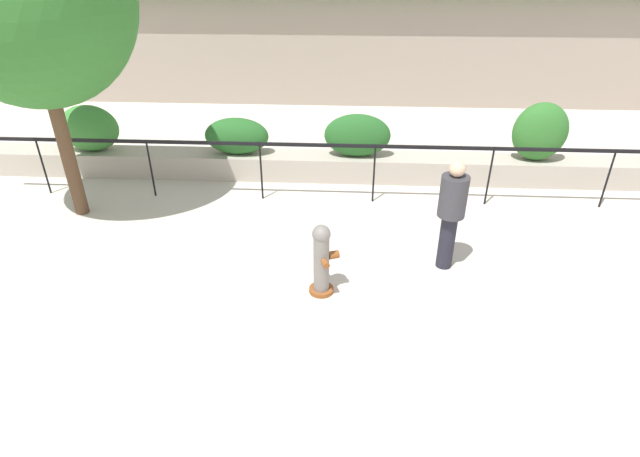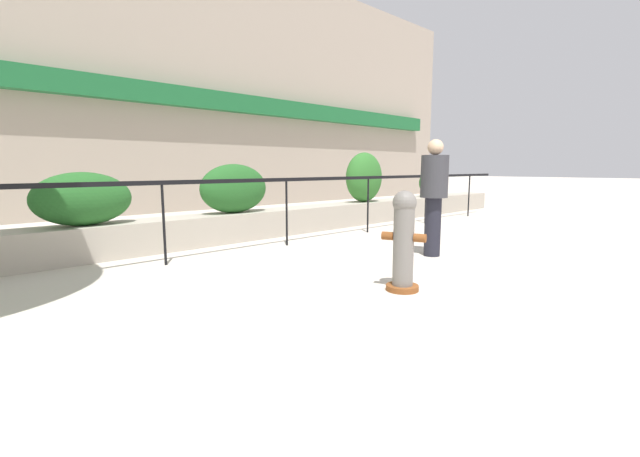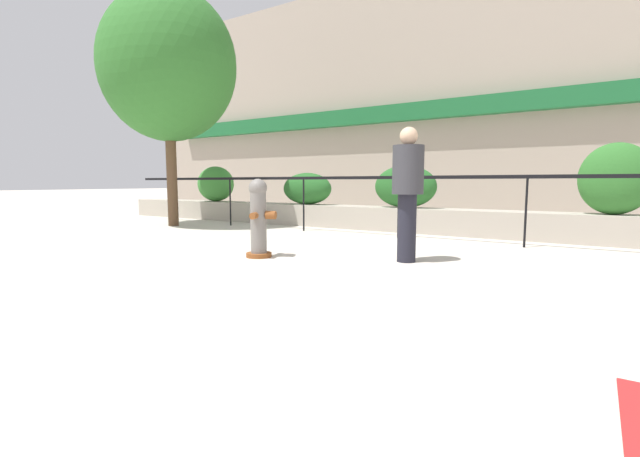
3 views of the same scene
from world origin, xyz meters
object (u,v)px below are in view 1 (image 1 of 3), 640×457
Objects in this scene: hedge_bush_1 at (237,136)px; pedestrian at (451,209)px; hedge_bush_2 at (357,135)px; fire_hydrant at (322,259)px; hedge_bush_3 at (540,132)px; hedge_bush_0 at (89,128)px.

hedge_bush_1 is 5.05m from pedestrian.
hedge_bush_2 is at bearing 0.00° from hedge_bush_1.
fire_hydrant is 2.05m from pedestrian.
hedge_bush_3 is 4.01m from pedestrian.
hedge_bush_2 is at bearing 180.00° from hedge_bush_3.
hedge_bush_1 reaches higher than fire_hydrant.
pedestrian is (1.34, -3.29, 0.05)m from hedge_bush_2.
fire_hydrant is at bearing -38.48° from hedge_bush_0.
hedge_bush_2 is at bearing 82.89° from fire_hydrant.
hedge_bush_0 is at bearing 180.00° from hedge_bush_1.
fire_hydrant is (5.11, -4.06, -0.43)m from hedge_bush_0.
hedge_bush_2 is 3.63m from hedge_bush_3.
hedge_bush_1 is at bearing 0.00° from hedge_bush_0.
hedge_bush_0 is 0.93× the size of hedge_bush_1.
hedge_bush_1 is 1.23× the size of fire_hydrant.
pedestrian is at bearing -67.83° from hedge_bush_2.
pedestrian is (3.84, -3.29, 0.11)m from hedge_bush_1.
hedge_bush_1 is at bearing 139.43° from pedestrian.
hedge_bush_3 is 0.68× the size of pedestrian.
pedestrian is at bearing -40.57° from hedge_bush_1.
hedge_bush_3 reaches higher than hedge_bush_0.
hedge_bush_0 is 5.61m from hedge_bush_2.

